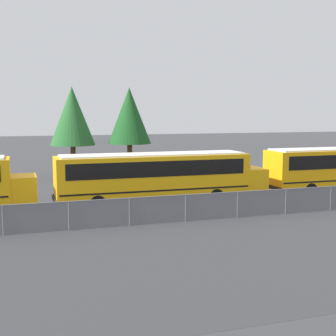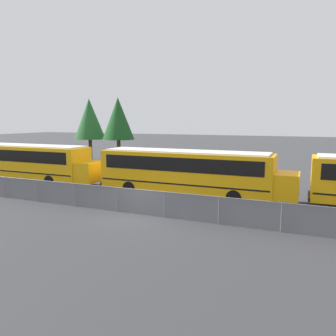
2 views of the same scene
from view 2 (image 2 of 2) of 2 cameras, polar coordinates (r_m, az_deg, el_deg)
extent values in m
plane|color=#38383A|center=(18.68, -4.90, -8.05)|extent=(200.00, 200.00, 0.00)
cube|color=#333335|center=(13.96, -16.84, -14.13)|extent=(145.42, 12.00, 0.01)
cube|color=#9EA0A5|center=(18.49, -4.93, -5.94)|extent=(111.42, 0.03, 1.42)
cube|color=slate|center=(18.48, -4.94, -5.95)|extent=(111.42, 0.01, 1.42)
cylinder|color=slate|center=(18.33, -4.95, -3.78)|extent=(111.42, 0.05, 0.05)
cylinder|color=slate|center=(25.11, -26.73, -3.01)|extent=(0.07, 0.07, 1.42)
cylinder|color=slate|center=(22.92, -21.84, -3.72)|extent=(0.07, 0.07, 1.42)
cylinder|color=slate|center=(20.94, -15.95, -4.54)|extent=(0.07, 0.07, 1.42)
cylinder|color=slate|center=(19.22, -8.91, -5.46)|extent=(0.07, 0.07, 1.42)
cylinder|color=slate|center=(17.86, -0.62, -6.42)|extent=(0.07, 0.07, 1.42)
cylinder|color=slate|center=(16.92, 8.84, -7.36)|extent=(0.07, 0.07, 1.42)
cylinder|color=slate|center=(16.48, 19.14, -8.15)|extent=(0.07, 0.07, 1.42)
cube|color=#EDA80F|center=(30.69, -23.63, 1.12)|extent=(12.01, 2.57, 2.60)
cube|color=black|center=(30.63, -23.69, 2.19)|extent=(11.05, 2.61, 0.94)
cube|color=black|center=(30.78, -23.55, -0.22)|extent=(11.77, 2.60, 0.10)
cube|color=#EDA80F|center=(26.31, -13.42, -0.64)|extent=(1.44, 2.36, 1.56)
cube|color=silver|center=(30.57, -23.77, 3.64)|extent=(11.41, 2.31, 0.10)
cylinder|color=black|center=(29.17, -16.77, -1.46)|extent=(0.97, 0.28, 0.97)
cylinder|color=black|center=(27.45, -19.87, -2.20)|extent=(0.97, 0.28, 0.97)
cylinder|color=black|center=(34.38, -26.37, -0.54)|extent=(0.97, 0.28, 0.97)
cube|color=orange|center=(22.74, 2.87, -0.47)|extent=(12.01, 2.57, 2.60)
cube|color=black|center=(22.66, 2.88, 0.96)|extent=(11.05, 2.61, 0.94)
cube|color=black|center=(22.86, 2.86, -2.28)|extent=(11.77, 2.60, 0.10)
cube|color=orange|center=(21.50, 19.97, -2.88)|extent=(1.44, 2.36, 1.56)
cube|color=black|center=(25.62, -9.98, -2.20)|extent=(0.12, 2.57, 0.24)
cube|color=silver|center=(22.57, 2.90, 2.92)|extent=(11.41, 2.31, 0.10)
cylinder|color=black|center=(23.12, 12.57, -3.80)|extent=(0.97, 0.28, 0.97)
cylinder|color=black|center=(20.89, 11.40, -5.05)|extent=(0.97, 0.28, 0.97)
cylinder|color=black|center=(25.49, -4.13, -2.50)|extent=(0.97, 0.28, 0.97)
cylinder|color=black|center=(23.48, -6.72, -3.47)|extent=(0.97, 0.28, 0.97)
cube|color=black|center=(22.13, 23.34, -4.43)|extent=(0.12, 2.57, 0.24)
cylinder|color=#51381E|center=(43.23, -13.34, 3.02)|extent=(0.44, 0.44, 2.88)
cone|color=#235B28|center=(43.06, -13.52, 8.31)|extent=(3.91, 3.91, 5.09)
cylinder|color=#51381E|center=(39.67, -8.56, 2.78)|extent=(0.44, 0.44, 2.99)
cone|color=#194C1E|center=(39.49, -8.68, 8.51)|extent=(3.80, 3.80, 4.93)
camera|label=1|loc=(31.10, -79.77, 2.24)|focal=50.00mm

